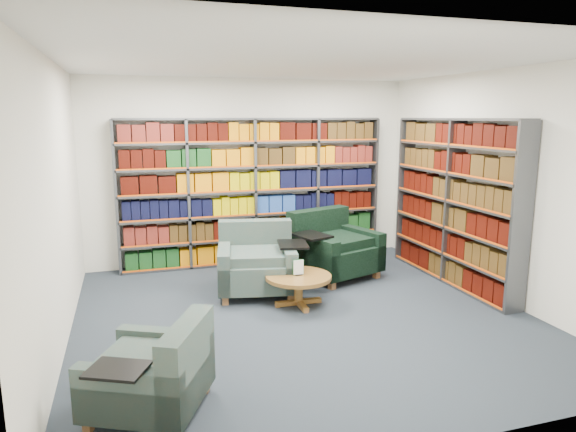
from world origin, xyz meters
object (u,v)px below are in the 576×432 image
object	(u,v)px
chair_teal_left	(256,264)
chair_green_right	(331,249)
coffee_table	(298,281)
chair_teal_front	(158,376)

from	to	relation	value
chair_teal_left	chair_green_right	size ratio (longest dim) A/B	0.93
chair_green_right	coffee_table	xyz separation A→B (m)	(-0.83, -1.02, -0.07)
coffee_table	chair_teal_front	bearing A→B (deg)	-133.44
chair_teal_front	coffee_table	distance (m)	2.53
chair_teal_left	chair_teal_front	bearing A→B (deg)	-118.98
chair_green_right	coffee_table	size ratio (longest dim) A/B	1.68
chair_teal_front	coffee_table	xyz separation A→B (m)	(1.74, 1.84, 0.00)
chair_teal_left	coffee_table	bearing A→B (deg)	-62.74
chair_green_right	coffee_table	world-z (taller)	chair_green_right
chair_teal_left	coffee_table	size ratio (longest dim) A/B	1.56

